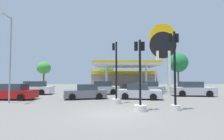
{
  "coord_description": "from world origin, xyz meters",
  "views": [
    {
      "loc": [
        -0.12,
        -9.69,
        2.08
      ],
      "look_at": [
        0.13,
        12.19,
        3.09
      ],
      "focal_mm": 26.77,
      "sensor_mm": 36.0,
      "label": 1
    }
  ],
  "objects": [
    {
      "name": "car_3",
      "position": [
        9.23,
        9.3,
        0.75
      ],
      "size": [
        4.78,
        2.47,
        1.65
      ],
      "color": "black",
      "rests_on": "ground"
    },
    {
      "name": "station_pole_sign",
      "position": [
        8.95,
        18.63,
        7.2
      ],
      "size": [
        4.63,
        0.56,
        11.4
      ],
      "color": "white",
      "rests_on": "ground"
    },
    {
      "name": "traffic_signal_2",
      "position": [
        1.77,
        0.84,
        1.38
      ],
      "size": [
        0.78,
        0.78,
        4.49
      ],
      "color": "silver",
      "rests_on": "ground"
    },
    {
      "name": "car_6",
      "position": [
        -9.66,
        11.41,
        0.75
      ],
      "size": [
        4.68,
        2.25,
        1.65
      ],
      "color": "black",
      "rests_on": "ground"
    },
    {
      "name": "car_5",
      "position": [
        -2.53,
        6.86,
        0.66
      ],
      "size": [
        4.31,
        2.5,
        1.45
      ],
      "color": "black",
      "rests_on": "ground"
    },
    {
      "name": "tree_1",
      "position": [
        -0.94,
        26.91,
        3.53
      ],
      "size": [
        3.07,
        3.07,
        4.85
      ],
      "color": "brown",
      "rests_on": "ground"
    },
    {
      "name": "tree_0",
      "position": [
        -15.54,
        29.17,
        4.34
      ],
      "size": [
        3.12,
        3.12,
        5.79
      ],
      "color": "brown",
      "rests_on": "ground"
    },
    {
      "name": "tree_2",
      "position": [
        15.53,
        28.43,
        5.57
      ],
      "size": [
        4.38,
        4.38,
        7.82
      ],
      "color": "brown",
      "rests_on": "ground"
    },
    {
      "name": "corner_streetlamp",
      "position": [
        -8.49,
        4.1,
        4.3
      ],
      "size": [
        0.24,
        1.48,
        7.19
      ],
      "color": "gray",
      "rests_on": "ground"
    },
    {
      "name": "gas_station",
      "position": [
        2.31,
        23.34,
        2.1
      ],
      "size": [
        11.96,
        14.06,
        4.55
      ],
      "color": "gray",
      "rests_on": "ground"
    },
    {
      "name": "car_1",
      "position": [
        -1.32,
        11.36,
        0.75
      ],
      "size": [
        4.91,
        2.83,
        1.65
      ],
      "color": "black",
      "rests_on": "ground"
    },
    {
      "name": "ground_plane",
      "position": [
        0.0,
        0.0,
        0.0
      ],
      "size": [
        90.0,
        90.0,
        0.0
      ],
      "primitive_type": "plane",
      "color": "slate",
      "rests_on": "ground"
    },
    {
      "name": "traffic_signal_0",
      "position": [
        0.36,
        3.84,
        1.27
      ],
      "size": [
        0.77,
        0.77,
        5.01
      ],
      "color": "silver",
      "rests_on": "ground"
    },
    {
      "name": "car_4",
      "position": [
        4.62,
        11.96,
        0.72
      ],
      "size": [
        4.74,
        2.72,
        1.6
      ],
      "color": "black",
      "rests_on": "ground"
    },
    {
      "name": "traffic_signal_1",
      "position": [
        4.05,
        1.03,
        2.05
      ],
      "size": [
        0.65,
        0.66,
        5.07
      ],
      "color": "silver",
      "rests_on": "ground"
    },
    {
      "name": "car_2",
      "position": [
        2.74,
        6.74,
        0.68
      ],
      "size": [
        4.47,
        2.64,
        1.5
      ],
      "color": "black",
      "rests_on": "ground"
    },
    {
      "name": "car_0",
      "position": [
        -9.36,
        6.37,
        0.69
      ],
      "size": [
        4.33,
        2.11,
        1.52
      ],
      "color": "black",
      "rests_on": "ground"
    }
  ]
}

